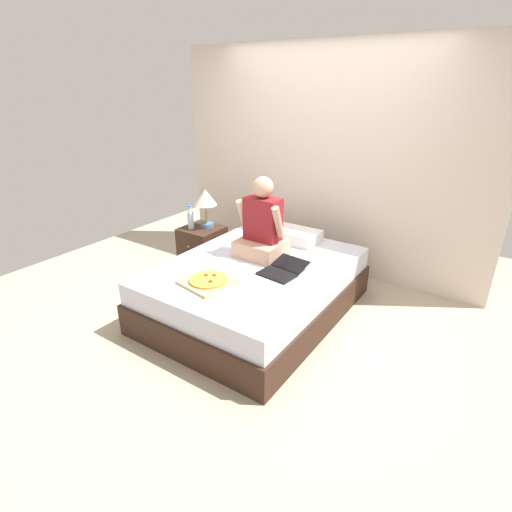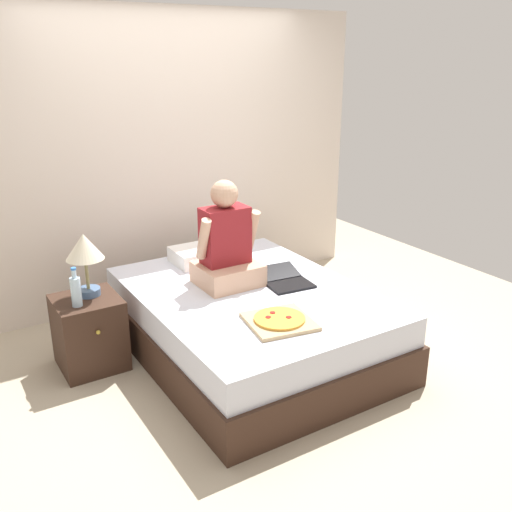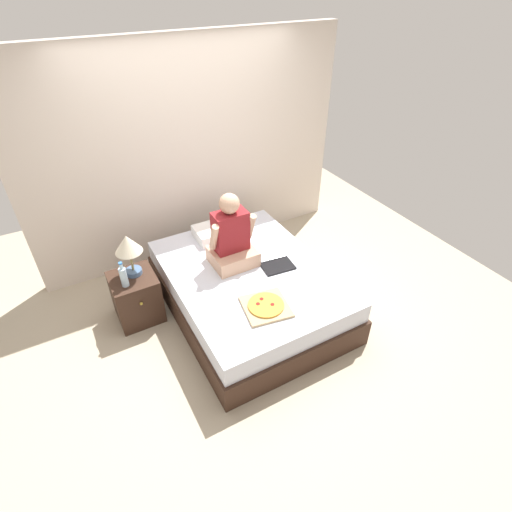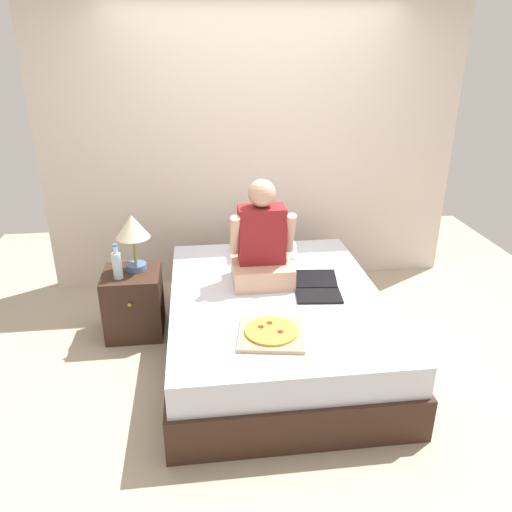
{
  "view_description": "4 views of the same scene",
  "coord_description": "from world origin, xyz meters",
  "px_view_note": "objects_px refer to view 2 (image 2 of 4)",
  "views": [
    {
      "loc": [
        1.93,
        -2.82,
        2.09
      ],
      "look_at": [
        0.12,
        -0.16,
        0.68
      ],
      "focal_mm": 28.0,
      "sensor_mm": 36.0,
      "label": 1
    },
    {
      "loc": [
        -1.97,
        -3.25,
        2.14
      ],
      "look_at": [
        -0.05,
        -0.16,
        0.83
      ],
      "focal_mm": 40.0,
      "sensor_mm": 36.0,
      "label": 2
    },
    {
      "loc": [
        -1.47,
        -2.79,
        3.04
      ],
      "look_at": [
        0.08,
        -0.02,
        0.68
      ],
      "focal_mm": 28.0,
      "sensor_mm": 36.0,
      "label": 3
    },
    {
      "loc": [
        -0.53,
        -3.14,
        2.18
      ],
      "look_at": [
        -0.14,
        0.01,
        0.8
      ],
      "focal_mm": 35.0,
      "sensor_mm": 36.0,
      "label": 4
    }
  ],
  "objects_px": {
    "person_seated": "(226,247)",
    "laptop": "(286,281)",
    "nightstand_left": "(89,332)",
    "water_bottle": "(76,291)",
    "bed": "(251,323)",
    "pizza_box": "(279,321)",
    "lamp_on_left_nightstand": "(85,251)"
  },
  "relations": [
    {
      "from": "person_seated",
      "to": "laptop",
      "type": "distance_m",
      "value": 0.52
    },
    {
      "from": "bed",
      "to": "laptop",
      "type": "bearing_deg",
      "value": -4.23
    },
    {
      "from": "water_bottle",
      "to": "person_seated",
      "type": "relative_size",
      "value": 0.35
    },
    {
      "from": "water_bottle",
      "to": "person_seated",
      "type": "height_order",
      "value": "person_seated"
    },
    {
      "from": "water_bottle",
      "to": "laptop",
      "type": "height_order",
      "value": "water_bottle"
    },
    {
      "from": "pizza_box",
      "to": "laptop",
      "type": "bearing_deg",
      "value": 51.62
    },
    {
      "from": "water_bottle",
      "to": "nightstand_left",
      "type": "bearing_deg",
      "value": 48.35
    },
    {
      "from": "person_seated",
      "to": "pizza_box",
      "type": "bearing_deg",
      "value": -93.18
    },
    {
      "from": "lamp_on_left_nightstand",
      "to": "water_bottle",
      "type": "height_order",
      "value": "lamp_on_left_nightstand"
    },
    {
      "from": "lamp_on_left_nightstand",
      "to": "laptop",
      "type": "relative_size",
      "value": 1.01
    },
    {
      "from": "nightstand_left",
      "to": "laptop",
      "type": "relative_size",
      "value": 1.18
    },
    {
      "from": "person_seated",
      "to": "laptop",
      "type": "height_order",
      "value": "person_seated"
    },
    {
      "from": "bed",
      "to": "pizza_box",
      "type": "relative_size",
      "value": 4.43
    },
    {
      "from": "lamp_on_left_nightstand",
      "to": "water_bottle",
      "type": "distance_m",
      "value": 0.28
    },
    {
      "from": "bed",
      "to": "person_seated",
      "type": "height_order",
      "value": "person_seated"
    },
    {
      "from": "laptop",
      "to": "pizza_box",
      "type": "xyz_separation_m",
      "value": [
        -0.42,
        -0.52,
        -0.0
      ]
    },
    {
      "from": "bed",
      "to": "water_bottle",
      "type": "height_order",
      "value": "water_bottle"
    },
    {
      "from": "nightstand_left",
      "to": "lamp_on_left_nightstand",
      "type": "distance_m",
      "value": 0.59
    },
    {
      "from": "water_bottle",
      "to": "lamp_on_left_nightstand",
      "type": "bearing_deg",
      "value": 49.4
    },
    {
      "from": "nightstand_left",
      "to": "pizza_box",
      "type": "height_order",
      "value": "pizza_box"
    },
    {
      "from": "water_bottle",
      "to": "pizza_box",
      "type": "distance_m",
      "value": 1.38
    },
    {
      "from": "laptop",
      "to": "water_bottle",
      "type": "bearing_deg",
      "value": 165.35
    },
    {
      "from": "water_bottle",
      "to": "laptop",
      "type": "bearing_deg",
      "value": -14.65
    },
    {
      "from": "nightstand_left",
      "to": "lamp_on_left_nightstand",
      "type": "height_order",
      "value": "lamp_on_left_nightstand"
    },
    {
      "from": "pizza_box",
      "to": "nightstand_left",
      "type": "bearing_deg",
      "value": 133.78
    },
    {
      "from": "water_bottle",
      "to": "bed",
      "type": "bearing_deg",
      "value": -17.24
    },
    {
      "from": "person_seated",
      "to": "laptop",
      "type": "bearing_deg",
      "value": -32.79
    },
    {
      "from": "water_bottle",
      "to": "pizza_box",
      "type": "height_order",
      "value": "water_bottle"
    },
    {
      "from": "nightstand_left",
      "to": "person_seated",
      "type": "relative_size",
      "value": 0.67
    },
    {
      "from": "pizza_box",
      "to": "water_bottle",
      "type": "bearing_deg",
      "value": 138.8
    },
    {
      "from": "laptop",
      "to": "person_seated",
      "type": "bearing_deg",
      "value": 147.21
    },
    {
      "from": "nightstand_left",
      "to": "person_seated",
      "type": "distance_m",
      "value": 1.15
    }
  ]
}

